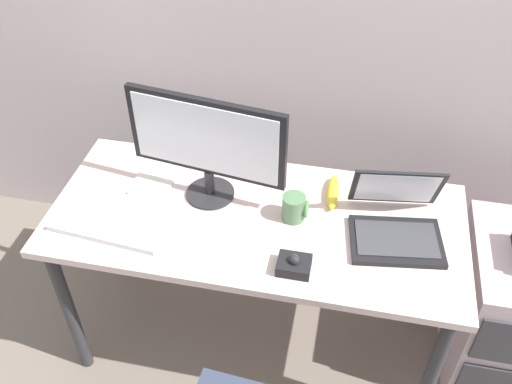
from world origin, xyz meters
name	(u,v)px	position (x,y,z in m)	size (l,w,h in m)	color
ground_plane	(256,337)	(0.00, 0.00, 0.00)	(8.00, 8.00, 0.00)	#70655A
desk	(256,234)	(0.00, 0.00, 0.66)	(1.49, 0.66, 0.75)	beige
file_cabinet	(510,312)	(1.01, 0.11, 0.33)	(0.42, 0.53, 0.65)	#C4ADB5
monitor_main	(206,143)	(-0.19, 0.08, 1.00)	(0.58, 0.18, 0.42)	#262628
keyboard	(108,227)	(-0.50, -0.17, 0.77)	(0.42, 0.17, 0.03)	silver
laptop	(396,221)	(0.49, 0.03, 0.81)	(0.35, 0.35, 0.22)	black
trackball_mouse	(294,265)	(0.17, -0.22, 0.78)	(0.11, 0.09, 0.07)	black
coffee_mug	(295,208)	(0.13, 0.02, 0.80)	(0.09, 0.08, 0.10)	#517951
paper_notepad	(156,179)	(-0.42, 0.12, 0.76)	(0.15, 0.21, 0.01)	white
banana	(333,192)	(0.26, 0.17, 0.77)	(0.19, 0.04, 0.04)	yellow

